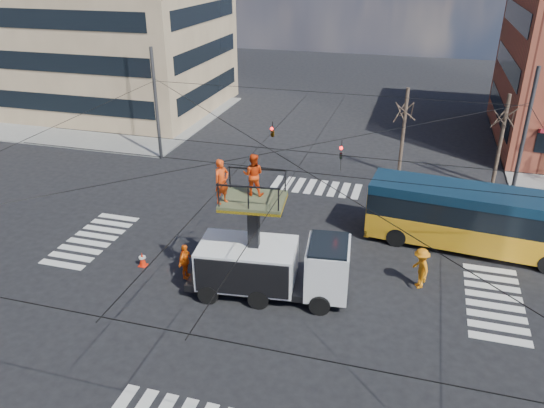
{
  "coord_description": "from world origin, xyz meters",
  "views": [
    {
      "loc": [
        5.89,
        -20.95,
        13.79
      ],
      "look_at": [
        -0.51,
        1.44,
        2.65
      ],
      "focal_mm": 35.0,
      "sensor_mm": 36.0,
      "label": 1
    }
  ],
  "objects_px": {
    "city_bus": "(480,219)",
    "worker_ground": "(185,262)",
    "flagger": "(420,268)",
    "utility_truck": "(272,253)",
    "traffic_cone": "(142,259)"
  },
  "relations": [
    {
      "from": "worker_ground",
      "to": "flagger",
      "type": "distance_m",
      "value": 10.69
    },
    {
      "from": "utility_truck",
      "to": "flagger",
      "type": "distance_m",
      "value": 6.75
    },
    {
      "from": "city_bus",
      "to": "worker_ground",
      "type": "height_order",
      "value": "city_bus"
    },
    {
      "from": "city_bus",
      "to": "traffic_cone",
      "type": "distance_m",
      "value": 16.79
    },
    {
      "from": "traffic_cone",
      "to": "worker_ground",
      "type": "height_order",
      "value": "worker_ground"
    },
    {
      "from": "worker_ground",
      "to": "flagger",
      "type": "xyz_separation_m",
      "value": [
        10.45,
        2.23,
        0.11
      ]
    },
    {
      "from": "utility_truck",
      "to": "worker_ground",
      "type": "xyz_separation_m",
      "value": [
        -4.2,
        0.07,
        -1.21
      ]
    },
    {
      "from": "worker_ground",
      "to": "flagger",
      "type": "bearing_deg",
      "value": -72.51
    },
    {
      "from": "city_bus",
      "to": "worker_ground",
      "type": "relative_size",
      "value": 6.42
    },
    {
      "from": "worker_ground",
      "to": "traffic_cone",
      "type": "bearing_deg",
      "value": 86.59
    },
    {
      "from": "flagger",
      "to": "traffic_cone",
      "type": "bearing_deg",
      "value": -105.62
    },
    {
      "from": "utility_truck",
      "to": "traffic_cone",
      "type": "height_order",
      "value": "utility_truck"
    },
    {
      "from": "city_bus",
      "to": "traffic_cone",
      "type": "xyz_separation_m",
      "value": [
        -15.56,
        -6.16,
        -1.36
      ]
    },
    {
      "from": "utility_truck",
      "to": "traffic_cone",
      "type": "bearing_deg",
      "value": 169.55
    },
    {
      "from": "utility_truck",
      "to": "worker_ground",
      "type": "height_order",
      "value": "utility_truck"
    }
  ]
}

